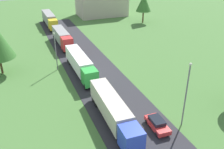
% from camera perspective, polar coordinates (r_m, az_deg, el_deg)
% --- Properties ---
extents(truck_second, '(2.83, 14.16, 3.42)m').
position_cam_1_polar(truck_second, '(34.13, 0.33, -8.15)').
color(truck_second, blue).
rests_on(truck_second, road).
extents(truck_third, '(2.59, 14.09, 3.49)m').
position_cam_1_polar(truck_third, '(48.07, -7.18, 2.52)').
color(truck_third, green).
rests_on(truck_third, road).
extents(truck_fourth, '(2.70, 12.89, 3.43)m').
position_cam_1_polar(truck_fourth, '(64.00, -11.23, 8.36)').
color(truck_fourth, red).
rests_on(truck_fourth, road).
extents(truck_fifth, '(2.62, 14.26, 3.79)m').
position_cam_1_polar(truck_fifth, '(81.60, -13.98, 12.11)').
color(truck_fifth, yellow).
rests_on(truck_fifth, road).
extents(car_fourth, '(2.02, 4.30, 1.44)m').
position_cam_1_polar(car_fourth, '(34.36, 10.21, -10.92)').
color(car_fourth, red).
rests_on(car_fourth, road).
extents(lamppost_second, '(0.36, 0.36, 9.21)m').
position_cam_1_polar(lamppost_second, '(33.54, 16.48, -3.92)').
color(lamppost_second, slate).
rests_on(lamppost_second, ground).
extents(lamppost_third, '(0.36, 0.36, 7.63)m').
position_cam_1_polar(lamppost_third, '(49.57, -12.66, 5.58)').
color(lamppost_third, slate).
rests_on(lamppost_third, ground).
extents(tree_oak, '(4.80, 4.80, 9.01)m').
position_cam_1_polar(tree_oak, '(82.96, 7.21, 15.82)').
color(tree_oak, '#513823').
rests_on(tree_oak, ground).
extents(distant_building, '(16.73, 10.22, 9.18)m').
position_cam_1_polar(distant_building, '(92.86, -2.39, 16.03)').
color(distant_building, '#B2A899').
rests_on(distant_building, ground).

